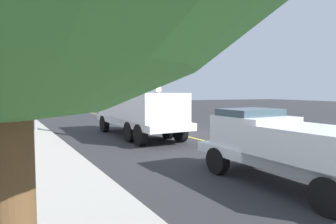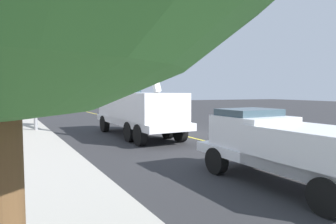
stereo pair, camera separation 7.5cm
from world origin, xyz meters
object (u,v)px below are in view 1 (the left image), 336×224
Objects in this scene: passing_minivan at (150,109)px; traffic_cone_mid_rear at (139,121)px; traffic_signal_mast at (36,43)px; service_pickup_truck at (288,146)px; utility_bucket_truck at (137,108)px; traffic_cone_mid_front at (220,140)px.

traffic_cone_mid_rear is (-4.26, 2.27, -0.59)m from passing_minivan.
passing_minivan is 12.00m from traffic_signal_mast.
service_pickup_truck reaches higher than passing_minivan.
traffic_cone_mid_front is (-4.93, -2.56, -1.28)m from utility_bucket_truck.
traffic_cone_mid_rear is 0.10× the size of traffic_signal_mast.
utility_bucket_truck is at bearing 7.13° from service_pickup_truck.
utility_bucket_truck is at bearing 156.78° from passing_minivan.
traffic_cone_mid_front is at bearing -12.92° from service_pickup_truck.
passing_minivan is at bearing -7.29° from service_pickup_truck.
service_pickup_truck is at bearing 167.08° from traffic_cone_mid_front.
traffic_cone_mid_rear is at bearing -71.47° from traffic_signal_mast.
traffic_cone_mid_rear is at bearing -18.26° from utility_bucket_truck.
traffic_signal_mast is at bearing 47.76° from traffic_cone_mid_front.
traffic_signal_mast is (-6.53, 9.06, 4.40)m from passing_minivan.
passing_minivan is 7.08× the size of traffic_cone_mid_front.
utility_bucket_truck is 10.50m from service_pickup_truck.
traffic_signal_mast is (12.62, 6.61, 4.26)m from service_pickup_truck.
traffic_cone_mid_rear is at bearing 6.54° from traffic_cone_mid_front.
service_pickup_truck is 19.31m from passing_minivan.
utility_bucket_truck is at bearing 27.42° from traffic_cone_mid_front.
service_pickup_truck is 7.43× the size of traffic_cone_mid_rear.
traffic_cone_mid_rear is 8.73m from traffic_signal_mast.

